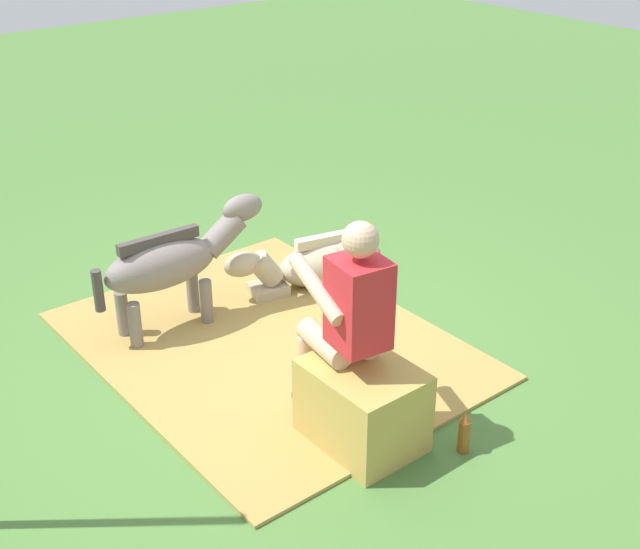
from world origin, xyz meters
TOP-DOWN VIEW (x-y plane):
  - ground_plane at (0.00, 0.00)m, footprint 24.00×24.00m
  - hay_patch at (0.05, 0.01)m, footprint 2.80×2.17m
  - hay_bale at (-1.15, 0.19)m, footprint 0.66×0.51m
  - person_seated at (-0.98, 0.17)m, footprint 0.69×0.48m
  - pony_standing at (0.68, 0.36)m, footprint 0.35×1.35m
  - pony_lying at (0.54, -0.85)m, footprint 0.59×1.36m
  - soda_bottle at (-1.59, -0.20)m, footprint 0.07×0.07m

SIDE VIEW (x-z plane):
  - ground_plane at x=0.00m, z-range 0.00..0.00m
  - hay_patch at x=0.05m, z-range 0.00..0.02m
  - soda_bottle at x=-1.59m, z-range 0.00..0.27m
  - pony_lying at x=0.54m, z-range -0.02..0.40m
  - hay_bale at x=-1.15m, z-range 0.00..0.50m
  - pony_standing at x=0.68m, z-range 0.08..0.97m
  - person_seated at x=-0.98m, z-range 0.08..1.46m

